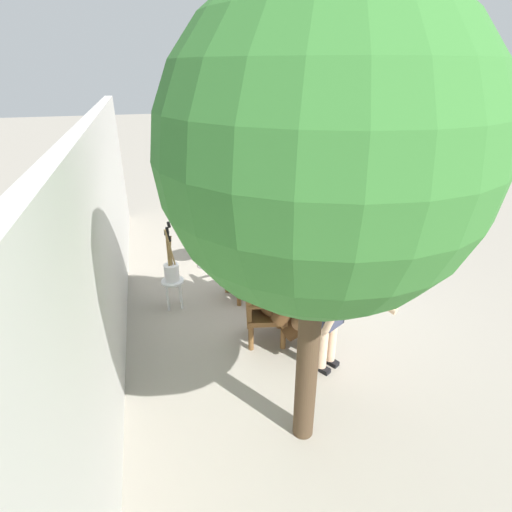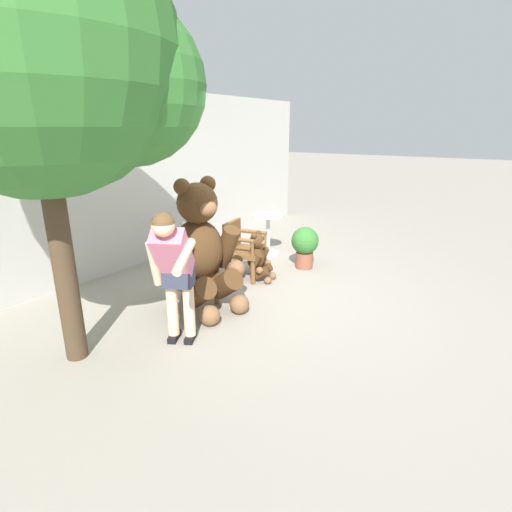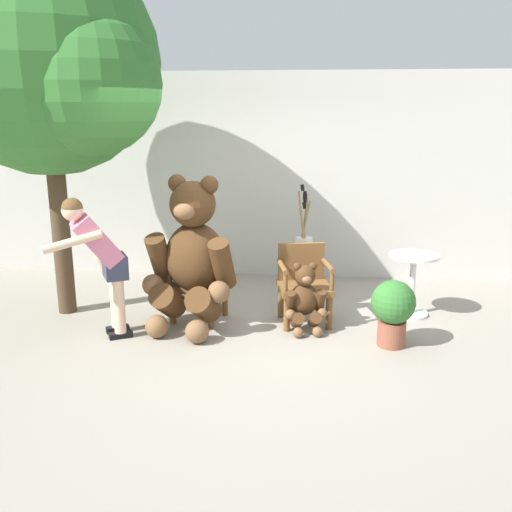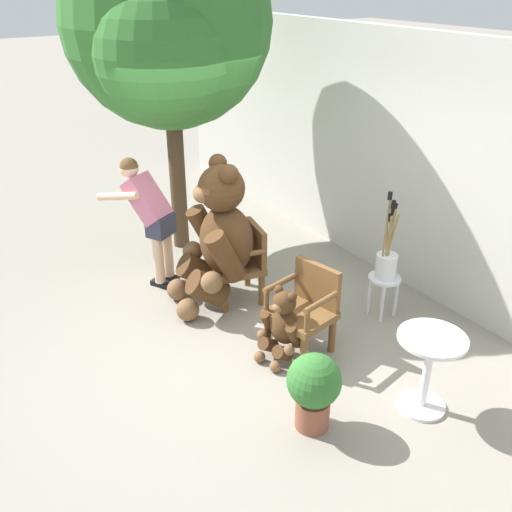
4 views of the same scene
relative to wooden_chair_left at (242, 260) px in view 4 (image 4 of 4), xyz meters
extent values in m
plane|color=gray|center=(0.58, -0.54, -0.46)|extent=(60.00, 60.00, 0.00)
cube|color=beige|center=(0.58, 1.86, 0.94)|extent=(10.00, 0.16, 2.80)
cube|color=brown|center=(-0.01, -0.06, -0.06)|extent=(0.66, 0.63, 0.07)
cylinder|color=brown|center=(-0.28, -0.22, -0.28)|extent=(0.07, 0.07, 0.37)
cylinder|color=brown|center=(0.17, -0.31, -0.28)|extent=(0.07, 0.07, 0.37)
cylinder|color=brown|center=(-0.19, 0.19, -0.28)|extent=(0.07, 0.07, 0.37)
cylinder|color=brown|center=(0.26, 0.10, -0.28)|extent=(0.07, 0.07, 0.37)
cube|color=brown|center=(0.04, 0.16, 0.19)|extent=(0.52, 0.17, 0.42)
cylinder|color=brown|center=(-0.26, -0.01, 0.20)|extent=(0.16, 0.48, 0.06)
cylinder|color=brown|center=(-0.30, -0.21, 0.09)|extent=(0.05, 0.05, 0.22)
cylinder|color=brown|center=(0.23, -0.11, 0.20)|extent=(0.16, 0.48, 0.06)
cylinder|color=brown|center=(0.19, -0.32, 0.09)|extent=(0.05, 0.05, 0.22)
cube|color=brown|center=(1.17, -0.06, -0.06)|extent=(0.66, 0.63, 0.07)
cylinder|color=brown|center=(0.99, -0.31, -0.28)|extent=(0.07, 0.07, 0.37)
cylinder|color=brown|center=(1.44, -0.22, -0.28)|extent=(0.07, 0.07, 0.37)
cylinder|color=brown|center=(0.90, 0.10, -0.28)|extent=(0.07, 0.07, 0.37)
cylinder|color=brown|center=(1.35, 0.19, -0.28)|extent=(0.07, 0.07, 0.37)
cube|color=brown|center=(1.12, 0.16, 0.19)|extent=(0.52, 0.17, 0.42)
cylinder|color=brown|center=(0.92, -0.11, 0.20)|extent=(0.16, 0.48, 0.06)
cylinder|color=brown|center=(0.97, -0.32, 0.09)|extent=(0.05, 0.05, 0.22)
cylinder|color=brown|center=(1.41, -0.01, 0.20)|extent=(0.16, 0.48, 0.06)
cylinder|color=brown|center=(1.46, -0.21, 0.09)|extent=(0.05, 0.05, 0.22)
ellipsoid|color=#4C3019|center=(-0.01, -0.18, 0.29)|extent=(0.77, 0.70, 0.77)
sphere|color=#4C3019|center=(-0.02, -0.22, 0.88)|extent=(0.49, 0.49, 0.49)
ellipsoid|color=brown|center=(-0.07, -0.42, 0.84)|extent=(0.26, 0.23, 0.18)
sphere|color=black|center=(-0.07, -0.42, 0.86)|extent=(0.07, 0.07, 0.07)
sphere|color=#4C3019|center=(-0.20, -0.15, 1.09)|extent=(0.19, 0.19, 0.19)
sphere|color=#4C3019|center=(0.16, -0.23, 1.09)|extent=(0.19, 0.19, 0.19)
cylinder|color=#4C3019|center=(-0.39, -0.23, 0.29)|extent=(0.30, 0.46, 0.58)
sphere|color=brown|center=(-0.44, -0.38, 0.03)|extent=(0.23, 0.23, 0.23)
cylinder|color=#4C3019|center=(0.31, -0.38, 0.29)|extent=(0.30, 0.46, 0.58)
sphere|color=brown|center=(0.30, -0.54, 0.03)|extent=(0.23, 0.23, 0.23)
cylinder|color=#4C3019|center=(-0.27, -0.41, -0.13)|extent=(0.38, 0.53, 0.45)
sphere|color=brown|center=(-0.34, -0.64, -0.34)|extent=(0.24, 0.24, 0.24)
cylinder|color=#4C3019|center=(0.13, -0.50, -0.13)|extent=(0.38, 0.53, 0.45)
sphere|color=brown|center=(0.10, -0.73, -0.34)|extent=(0.24, 0.24, 0.24)
ellipsoid|color=#4C3019|center=(1.17, -0.24, -0.12)|extent=(0.35, 0.32, 0.35)
sphere|color=#4C3019|center=(1.17, -0.26, 0.15)|extent=(0.22, 0.22, 0.22)
ellipsoid|color=brown|center=(1.19, -0.35, 0.13)|extent=(0.12, 0.10, 0.08)
sphere|color=black|center=(1.19, -0.35, 0.14)|extent=(0.03, 0.03, 0.03)
sphere|color=#4C3019|center=(1.09, -0.26, 0.24)|extent=(0.09, 0.09, 0.09)
sphere|color=#4C3019|center=(1.25, -0.23, 0.24)|extent=(0.09, 0.09, 0.09)
cylinder|color=#4C3019|center=(1.02, -0.33, -0.12)|extent=(0.14, 0.21, 0.26)
sphere|color=brown|center=(1.03, -0.40, -0.24)|extent=(0.10, 0.10, 0.10)
cylinder|color=#4C3019|center=(1.34, -0.26, -0.12)|extent=(0.14, 0.21, 0.26)
sphere|color=brown|center=(1.36, -0.33, -0.24)|extent=(0.10, 0.10, 0.10)
cylinder|color=#4C3019|center=(1.10, -0.39, -0.31)|extent=(0.17, 0.24, 0.21)
sphere|color=brown|center=(1.12, -0.49, -0.41)|extent=(0.11, 0.11, 0.11)
cylinder|color=#4C3019|center=(1.29, -0.35, -0.31)|extent=(0.17, 0.24, 0.21)
sphere|color=brown|center=(1.32, -0.45, -0.41)|extent=(0.11, 0.11, 0.11)
cube|color=black|center=(-0.81, -0.53, -0.43)|extent=(0.25, 0.20, 0.06)
cylinder|color=beige|center=(-0.81, -0.53, 0.01)|extent=(0.12, 0.12, 0.82)
cube|color=black|center=(-0.72, -0.68, -0.43)|extent=(0.25, 0.20, 0.06)
cylinder|color=beige|center=(-0.72, -0.68, 0.01)|extent=(0.12, 0.12, 0.82)
cube|color=#33384C|center=(-0.76, -0.60, 0.29)|extent=(0.34, 0.37, 0.24)
cube|color=pink|center=(-0.90, -0.68, 0.57)|extent=(0.58, 0.52, 0.55)
sphere|color=beige|center=(-1.09, -0.79, 0.90)|extent=(0.21, 0.21, 0.21)
sphere|color=brown|center=(-1.09, -0.79, 0.92)|extent=(0.21, 0.21, 0.21)
cylinder|color=beige|center=(-1.03, -0.97, 0.62)|extent=(0.53, 0.35, 0.20)
cylinder|color=beige|center=(-1.00, -0.52, 0.45)|extent=(0.25, 0.19, 0.50)
cylinder|color=silver|center=(1.13, 1.06, -0.02)|extent=(0.34, 0.34, 0.03)
cylinder|color=silver|center=(1.23, 1.16, -0.25)|extent=(0.04, 0.04, 0.43)
cylinder|color=silver|center=(1.03, 1.16, -0.25)|extent=(0.04, 0.04, 0.43)
cylinder|color=silver|center=(1.23, 0.96, -0.25)|extent=(0.04, 0.04, 0.43)
cylinder|color=silver|center=(1.03, 0.96, -0.25)|extent=(0.04, 0.04, 0.43)
cylinder|color=white|center=(1.13, 1.06, 0.13)|extent=(0.22, 0.22, 0.26)
cylinder|color=#997A47|center=(1.13, 1.09, 0.41)|extent=(0.15, 0.03, 0.65)
cylinder|color=black|center=(1.13, 1.09, 0.78)|extent=(0.06, 0.05, 0.09)
cylinder|color=#997A47|center=(1.10, 1.04, 0.47)|extent=(0.12, 0.15, 0.77)
cylinder|color=black|center=(1.10, 1.04, 0.90)|extent=(0.05, 0.06, 0.09)
cylinder|color=#997A47|center=(1.13, 1.07, 0.42)|extent=(0.09, 0.04, 0.69)
cylinder|color=black|center=(1.13, 1.07, 0.81)|extent=(0.05, 0.05, 0.08)
cylinder|color=#997A47|center=(1.13, 1.07, 0.39)|extent=(0.08, 0.11, 0.63)
cylinder|color=black|center=(1.13, 1.07, 0.75)|extent=(0.05, 0.05, 0.09)
cylinder|color=#997A47|center=(1.13, 1.05, 0.35)|extent=(0.14, 0.05, 0.55)
cylinder|color=black|center=(1.13, 1.05, 0.67)|extent=(0.06, 0.05, 0.09)
cylinder|color=white|center=(2.39, 0.33, 0.24)|extent=(0.56, 0.56, 0.03)
cylinder|color=white|center=(2.39, 0.33, -0.12)|extent=(0.07, 0.07, 0.69)
cylinder|color=white|center=(2.39, 0.33, -0.45)|extent=(0.40, 0.40, 0.03)
cylinder|color=#473523|center=(-1.61, 0.03, 0.61)|extent=(0.20, 0.20, 2.14)
sphere|color=#33702D|center=(-1.61, 0.03, 2.34)|extent=(2.40, 2.40, 2.40)
sphere|color=#33702D|center=(-1.01, -0.34, 2.10)|extent=(1.44, 1.44, 1.44)
cylinder|color=brown|center=(2.06, -0.59, -0.33)|extent=(0.28, 0.28, 0.26)
sphere|color=#33702D|center=(2.06, -0.59, 0.00)|extent=(0.44, 0.44, 0.44)
camera|label=1|loc=(-4.28, 1.26, 2.89)|focal=28.00mm
camera|label=2|loc=(-3.48, -3.45, 1.73)|focal=28.00mm
camera|label=3|loc=(1.26, -6.04, 1.86)|focal=40.00mm
camera|label=4|loc=(4.78, -2.89, 2.88)|focal=40.00mm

